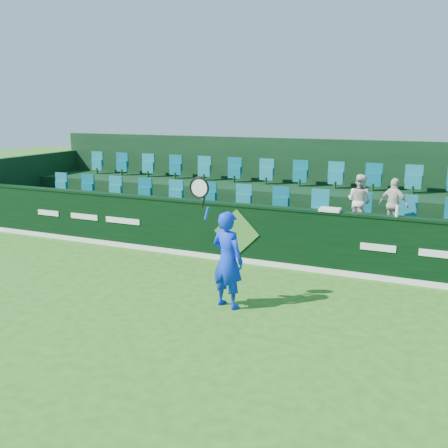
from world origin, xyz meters
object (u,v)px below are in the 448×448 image
at_px(tennis_player, 227,259).
at_px(drinks_bottle, 397,211).
at_px(spectator_middle, 394,204).
at_px(spectator_left, 359,201).
at_px(towel, 330,210).

bearing_deg(tennis_player, drinks_bottle, 45.51).
relative_size(tennis_player, spectator_middle, 2.01).
bearing_deg(tennis_player, spectator_middle, 57.24).
distance_m(tennis_player, spectator_middle, 4.46).
bearing_deg(spectator_left, drinks_bottle, 153.07).
relative_size(spectator_left, drinks_bottle, 5.39).
xyz_separation_m(tennis_player, spectator_middle, (2.40, 3.73, 0.50)).
relative_size(spectator_left, spectator_middle, 1.04).
distance_m(tennis_player, towel, 2.93).
relative_size(tennis_player, drinks_bottle, 10.42).
height_order(tennis_player, spectator_middle, tennis_player).
relative_size(tennis_player, towel, 5.46).
bearing_deg(spectator_middle, tennis_player, 82.06).
relative_size(spectator_left, towel, 2.82).
bearing_deg(spectator_middle, spectator_left, 24.82).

